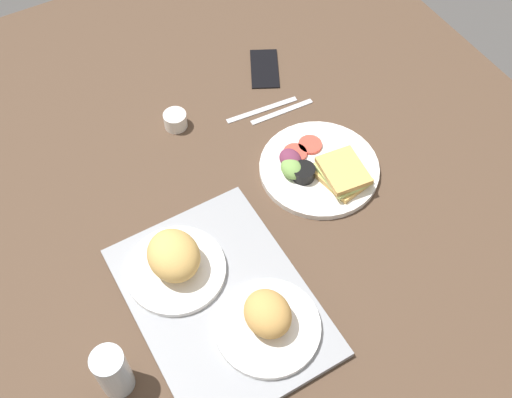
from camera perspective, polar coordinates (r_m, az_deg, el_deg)
The scene contains 10 objects.
ground_plane at distance 137.72cm, azimuth 1.50°, elevation -1.40°, with size 190.00×150.00×3.00cm, color #4C3828.
serving_tray at distance 124.78cm, azimuth -3.26°, elevation -9.42°, with size 45.00×33.00×1.60cm, color gray.
bread_plate_near at distance 118.91cm, azimuth 1.09°, elevation -11.18°, with size 20.44×20.44×8.30cm.
bread_plate_far at distance 124.69cm, azimuth -7.55°, elevation -5.70°, with size 20.42×20.42×9.54cm.
plate_with_salad at distance 141.85cm, azimuth 5.90°, elevation 2.82°, with size 27.70×27.70×5.40cm.
drinking_glass at distance 116.20cm, azimuth -13.12°, elevation -15.32°, with size 6.06×6.06×12.32cm, color silver.
espresso_cup at distance 151.61cm, azimuth -7.48°, elevation 7.25°, with size 5.60×5.60×4.00cm, color silver.
fork at distance 154.82cm, azimuth 2.42°, elevation 8.11°, with size 17.00×1.40×0.50cm, color #B7B7BC.
knife at distance 155.12cm, azimuth 0.56°, elevation 8.28°, with size 19.00×1.40×0.50cm, color #B7B7BC.
cell_phone at distance 165.47cm, azimuth 0.80°, elevation 12.03°, with size 14.40×7.20×0.80cm, color black.
Camera 1 is at (-64.45, 40.74, 113.19)cm, focal length 43.18 mm.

